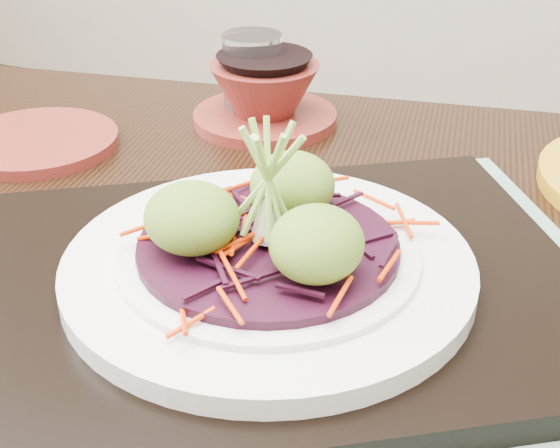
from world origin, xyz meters
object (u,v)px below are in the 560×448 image
at_px(serving_tray, 269,288).
at_px(terracotta_bowl_set, 265,97).
at_px(terracotta_side_plate, 37,142).
at_px(dining_table, 251,356).
at_px(water_glass, 253,76).
at_px(white_plate, 268,265).

xyz_separation_m(serving_tray, terracotta_bowl_set, (-0.13, 0.30, 0.01)).
height_order(serving_tray, terracotta_side_plate, serving_tray).
xyz_separation_m(dining_table, terracotta_side_plate, (-0.27, 0.11, 0.09)).
distance_m(dining_table, water_glass, 0.32).
height_order(dining_table, terracotta_bowl_set, terracotta_bowl_set).
distance_m(dining_table, serving_tray, 0.12).
height_order(white_plate, terracotta_side_plate, white_plate).
bearing_deg(terracotta_side_plate, dining_table, -22.05).
distance_m(serving_tray, terracotta_bowl_set, 0.32).
bearing_deg(terracotta_side_plate, serving_tray, -26.72).
bearing_deg(terracotta_bowl_set, white_plate, -66.32).
xyz_separation_m(dining_table, serving_tray, (0.04, -0.04, 0.10)).
bearing_deg(serving_tray, dining_table, 95.65).
bearing_deg(water_glass, terracotta_side_plate, -136.23).
xyz_separation_m(serving_tray, terracotta_side_plate, (-0.31, 0.16, -0.01)).
bearing_deg(white_plate, terracotta_side_plate, 153.28).
height_order(water_glass, terracotta_bowl_set, water_glass).
xyz_separation_m(white_plate, terracotta_side_plate, (-0.31, 0.16, -0.03)).
xyz_separation_m(water_glass, terracotta_bowl_set, (0.02, -0.01, -0.02)).
bearing_deg(terracotta_bowl_set, water_glass, 146.17).
xyz_separation_m(terracotta_side_plate, terracotta_bowl_set, (0.18, 0.14, 0.02)).
xyz_separation_m(white_plate, water_glass, (-0.15, 0.31, 0.01)).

